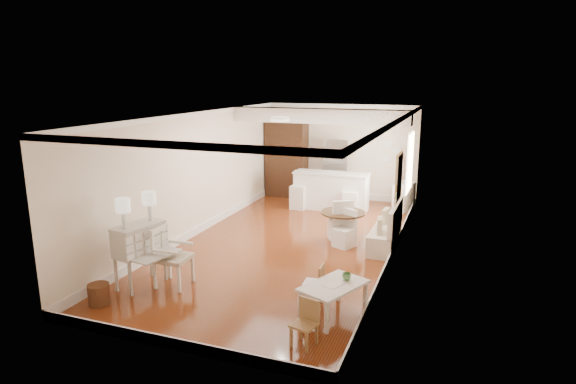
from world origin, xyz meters
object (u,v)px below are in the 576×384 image
Objects in this scene: secretary_bureau at (140,255)px; dining_table at (343,226)px; slip_chair_near at (344,229)px; wicker_basket at (99,294)px; bar_stool_right at (350,196)px; kids_chair_b at (314,282)px; slip_chair_far at (340,219)px; bar_stool_left at (299,190)px; pantry_cabinet at (287,159)px; kids_chair_c at (304,324)px; kids_table at (333,300)px; kids_chair_a at (311,306)px; breakfast_counter at (331,191)px; gustavian_armchair at (173,257)px; fridge at (347,171)px; sideboard at (404,197)px.

secretary_bureau is 4.46m from dining_table.
slip_chair_near is (0.13, -0.37, 0.07)m from dining_table.
bar_stool_right reaches higher than wicker_basket.
slip_chair_far is (-0.35, 3.10, 0.16)m from kids_chair_b.
bar_stool_left reaches higher than bar_stool_right.
pantry_cabinet reaches higher than slip_chair_far.
slip_chair_far is at bearing -176.49° from kids_chair_b.
kids_chair_c is (3.27, -0.89, -0.23)m from secretary_bureau.
slip_chair_far is at bearing -93.08° from bar_stool_right.
dining_table reaches higher than kids_chair_b.
kids_chair_c is (-0.15, -0.95, 0.07)m from kids_table.
kids_chair_a is 6.08m from bar_stool_right.
breakfast_counter is (-1.65, 5.95, 0.26)m from kids_table.
slip_chair_near is (-0.58, 3.10, 0.14)m from kids_table.
pantry_cabinet is (-0.46, 6.89, 0.63)m from gustavian_armchair.
bar_stool_left is (-2.36, 6.66, 0.19)m from kids_chair_c.
kids_table is 5.84m from bar_stool_right.
breakfast_counter is 2.13× the size of bar_stool_right.
kids_chair_b is 0.31× the size of breakfast_counter.
pantry_cabinet reaches higher than secretary_bureau.
fridge is (1.44, 6.86, 0.38)m from gustavian_armchair.
slip_chair_near is at bearing -40.29° from gustavian_armchair.
kids_chair_b is 0.36× the size of fridge.
gustavian_armchair reaches higher than kids_chair_a.
bar_stool_left is at bearing -129.07° from fridge.
dining_table reaches higher than kids_table.
fridge is (-1.20, 7.28, 0.65)m from kids_chair_a.
wicker_basket is 0.35× the size of bar_stool_right.
sideboard is (2.75, 0.81, -0.15)m from bar_stool_left.
kids_chair_b is at bearing -84.81° from dining_table.
secretary_bureau is 1.07× the size of gustavian_armchair.
kids_table is 1.28× the size of slip_chair_near.
pantry_cabinet is at bearing -83.52° from slip_chair_far.
gustavian_armchair is 2.48m from kids_chair_b.
gustavian_armchair reaches higher than wicker_basket.
slip_chair_near is (3.03, 4.00, 0.23)m from wicker_basket.
wicker_basket is at bearing -105.96° from breakfast_counter.
pantry_cabinet is (0.06, 7.09, 0.59)m from secretary_bureau.
bar_stool_left is (1.11, 6.61, 0.35)m from wicker_basket.
kids_table is (3.42, 0.06, -0.30)m from secretary_bureau.
breakfast_counter is (-1.22, 5.55, 0.20)m from kids_chair_b.
fridge is 2.31× the size of sideboard.
slip_chair_near reaches higher than kids_chair_b.
pantry_cabinet is at bearing 174.67° from kids_chair_a.
kids_table is at bearing -78.26° from fridge.
slip_chair_near is 0.85× the size of slip_chair_far.
kids_chair_c is 8.08m from fridge.
secretary_bureau is 0.95m from wicker_basket.
dining_table is at bearing 158.65° from kids_chair_a.
slip_chair_near is at bearing 86.26° from slip_chair_far.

